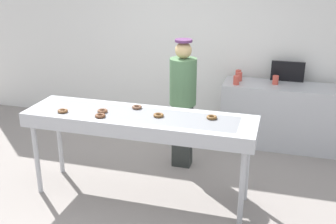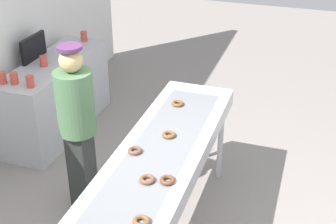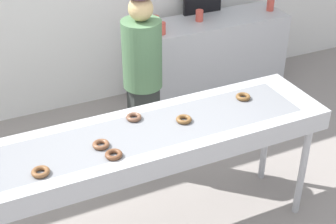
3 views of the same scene
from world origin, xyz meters
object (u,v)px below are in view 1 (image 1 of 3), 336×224
Objects in this scene: chocolate_donut_4 at (212,117)px; paper_cup_2 at (276,80)px; worker_baker at (183,97)px; fryer_conveyor at (139,122)px; prep_counter at (283,116)px; paper_cup_4 at (239,77)px; paper_cup_3 at (238,74)px; chocolate_donut_0 at (158,115)px; chocolate_donut_2 at (63,111)px; paper_cup_0 at (236,80)px; chocolate_donut_5 at (103,111)px; chocolate_donut_3 at (100,116)px; chocolate_donut_1 at (137,107)px; menu_display at (288,71)px.

chocolate_donut_4 is 1.88m from paper_cup_2.
fryer_conveyor is at bearing 69.45° from worker_baker.
paper_cup_4 reaches higher than prep_counter.
paper_cup_2 is at bearing -16.73° from paper_cup_3.
paper_cup_4 reaches higher than chocolate_donut_0.
paper_cup_2 is 1.00× the size of paper_cup_3.
paper_cup_2 is at bearing 54.22° from fryer_conveyor.
chocolate_donut_0 is at bearing -107.98° from paper_cup_4.
chocolate_donut_2 is 2.75m from paper_cup_3.
fryer_conveyor reaches higher than prep_counter.
paper_cup_0 is (0.83, 1.72, 0.06)m from fryer_conveyor.
paper_cup_2 and paper_cup_3 have the same top height.
chocolate_donut_4 is 1.00× the size of chocolate_donut_5.
chocolate_donut_2 is 2.99m from paper_cup_2.
chocolate_donut_5 is at bearing 105.34° from chocolate_donut_3.
paper_cup_3 reaches higher than chocolate_donut_5.
chocolate_donut_1 is 0.89× the size of paper_cup_3.
paper_cup_0 is at bearing -167.55° from prep_counter.
menu_display is at bearing 90.00° from prep_counter.
chocolate_donut_1 reaches higher than prep_counter.
paper_cup_4 is at bearing 175.37° from prep_counter.
paper_cup_2 is (1.76, 1.93, -0.04)m from chocolate_donut_5.
chocolate_donut_5 is 2.88m from menu_display.
chocolate_donut_0 is at bearing 83.46° from worker_baker.
chocolate_donut_3 is at bearing -119.90° from paper_cup_4.
chocolate_donut_1 is 0.89× the size of paper_cup_0.
paper_cup_0 is at bearing 64.24° from fryer_conveyor.
prep_counter is (1.25, 1.00, -0.49)m from worker_baker.
paper_cup_2 is at bearing 50.20° from chocolate_donut_3.
paper_cup_4 is at bearing 51.37° from chocolate_donut_2.
chocolate_donut_0 is (0.22, -0.00, 0.10)m from fryer_conveyor.
menu_display is (0.70, 0.06, 0.08)m from paper_cup_3.
paper_cup_4 is (0.02, 0.20, 0.00)m from paper_cup_0.
fryer_conveyor is 2.60m from menu_display.
chocolate_donut_4 is 1.83m from paper_cup_4.
chocolate_donut_3 is 2.25m from paper_cup_0.
prep_counter is (1.92, 1.92, -0.56)m from chocolate_donut_5.
paper_cup_4 is at bearing 87.76° from chocolate_donut_4.
chocolate_donut_2 is 1.00× the size of chocolate_donut_5.
chocolate_donut_1 is 1.98m from paper_cup_4.
paper_cup_0 reaches higher than prep_counter.
chocolate_donut_1 is at bearing -129.67° from menu_display.
paper_cup_2 is 1.00× the size of paper_cup_4.
chocolate_donut_1 and chocolate_donut_5 have the same top height.
paper_cup_0 is 0.27× the size of menu_display.
menu_display is at bearing 29.50° from paper_cup_0.
chocolate_donut_0 and chocolate_donut_3 have the same top height.
chocolate_donut_1 is at bearing 34.96° from chocolate_donut_5.
paper_cup_3 is (0.90, 1.87, -0.04)m from chocolate_donut_1.
chocolate_donut_0 is at bearing -29.95° from chocolate_donut_1.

